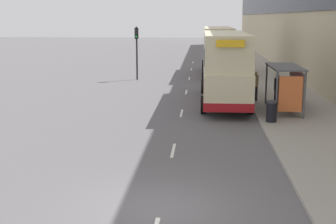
{
  "coord_description": "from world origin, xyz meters",
  "views": [
    {
      "loc": [
        1.11,
        -12.18,
        5.23
      ],
      "look_at": [
        -1.09,
        17.74,
        -0.88
      ],
      "focal_mm": 50.0,
      "sensor_mm": 36.0,
      "label": 1
    }
  ],
  "objects": [
    {
      "name": "car_0",
      "position": [
        2.44,
        45.71,
        0.82
      ],
      "size": [
        1.96,
        3.89,
        1.65
      ],
      "color": "silver",
      "rests_on": "ground_plane"
    },
    {
      "name": "lane_mark_6",
      "position": [
        0.0,
        42.84,
        0.01
      ],
      "size": [
        0.12,
        2.0,
        0.01
      ],
      "color": "silver",
      "rests_on": "ground_plane"
    },
    {
      "name": "lane_mark_1",
      "position": [
        0.0,
        5.77,
        0.01
      ],
      "size": [
        0.12,
        2.0,
        0.01
      ],
      "color": "silver",
      "rests_on": "ground_plane"
    },
    {
      "name": "pedestrian_3",
      "position": [
        7.08,
        16.65,
        1.03
      ],
      "size": [
        0.34,
        0.34,
        1.73
      ],
      "color": "#23232D",
      "rests_on": "ground_plane"
    },
    {
      "name": "lane_mark_2",
      "position": [
        0.0,
        13.18,
        0.01
      ],
      "size": [
        0.12,
        2.0,
        0.01
      ],
      "color": "silver",
      "rests_on": "ground_plane"
    },
    {
      "name": "double_decker_bus_near",
      "position": [
        2.47,
        16.48,
        2.28
      ],
      "size": [
        2.85,
        10.77,
        4.3
      ],
      "color": "beige",
      "rests_on": "ground_plane"
    },
    {
      "name": "bus_shelter",
      "position": [
        5.77,
        13.24,
        1.88
      ],
      "size": [
        1.6,
        4.2,
        2.48
      ],
      "color": "#4C4C51",
      "rests_on": "ground_plane"
    },
    {
      "name": "pedestrian_1",
      "position": [
        4.41,
        16.79,
        1.08
      ],
      "size": [
        0.36,
        0.36,
        1.83
      ],
      "color": "#23232D",
      "rests_on": "ground_plane"
    },
    {
      "name": "litter_bin",
      "position": [
        4.55,
        10.71,
        0.67
      ],
      "size": [
        0.55,
        0.55,
        1.05
      ],
      "color": "black",
      "rests_on": "ground_plane"
    },
    {
      "name": "ground_plane",
      "position": [
        0.0,
        0.0,
        0.0
      ],
      "size": [
        220.0,
        220.0,
        0.0
      ],
      "primitive_type": "plane",
      "color": "#5B595B"
    },
    {
      "name": "traffic_light_far_kerb",
      "position": [
        -4.4,
        26.96,
        3.01
      ],
      "size": [
        0.3,
        0.32,
        4.44
      ],
      "color": "black",
      "rests_on": "ground_plane"
    },
    {
      "name": "double_decker_bus_ahead",
      "position": [
        2.51,
        31.29,
        2.29
      ],
      "size": [
        2.85,
        10.97,
        4.3
      ],
      "color": "beige",
      "rests_on": "ground_plane"
    },
    {
      "name": "lane_mark_4",
      "position": [
        0.0,
        28.01,
        0.01
      ],
      "size": [
        0.12,
        2.0,
        0.01
      ],
      "color": "silver",
      "rests_on": "ground_plane"
    },
    {
      "name": "pavement",
      "position": [
        6.5,
        38.5,
        0.07
      ],
      "size": [
        5.0,
        93.0,
        0.14
      ],
      "color": "gray",
      "rests_on": "ground_plane"
    },
    {
      "name": "lane_mark_5",
      "position": [
        0.0,
        35.42,
        0.01
      ],
      "size": [
        0.12,
        2.0,
        0.01
      ],
      "color": "silver",
      "rests_on": "ground_plane"
    },
    {
      "name": "lane_mark_3",
      "position": [
        0.0,
        20.59,
        0.01
      ],
      "size": [
        0.12,
        2.0,
        0.01
      ],
      "color": "silver",
      "rests_on": "ground_plane"
    },
    {
      "name": "pedestrian_2",
      "position": [
        6.92,
        15.08,
        0.99
      ],
      "size": [
        0.33,
        0.33,
        1.66
      ],
      "color": "#23232D",
      "rests_on": "ground_plane"
    },
    {
      "name": "pedestrian_at_shelter",
      "position": [
        5.53,
        15.57,
        1.05
      ],
      "size": [
        0.35,
        0.35,
        1.78
      ],
      "color": "#23232D",
      "rests_on": "ground_plane"
    }
  ]
}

